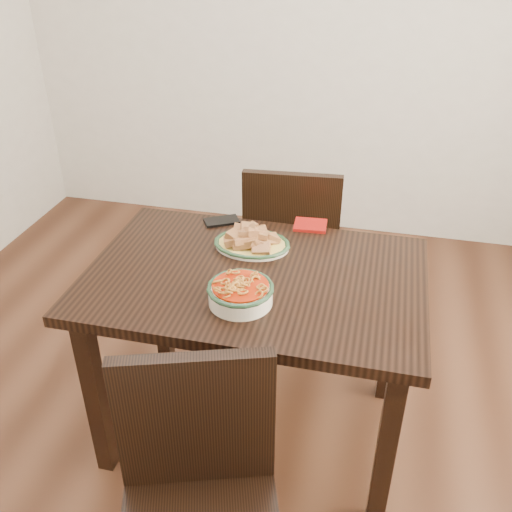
% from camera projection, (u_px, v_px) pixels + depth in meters
% --- Properties ---
extents(floor, '(3.50, 3.50, 0.00)m').
position_uv_depth(floor, '(230.00, 410.00, 2.42)').
color(floor, '#3D2013').
rests_on(floor, ground).
extents(wall_back, '(3.50, 0.10, 2.60)m').
position_uv_depth(wall_back, '(309.00, 17.00, 3.20)').
color(wall_back, silver).
rests_on(wall_back, ground).
extents(dining_table, '(1.16, 0.77, 0.75)m').
position_uv_depth(dining_table, '(255.00, 298.00, 2.01)').
color(dining_table, black).
rests_on(dining_table, ground).
extents(chair_far, '(0.45, 0.45, 0.89)m').
position_uv_depth(chair_far, '(292.00, 243.00, 2.64)').
color(chair_far, black).
rests_on(chair_far, ground).
extents(chair_near, '(0.53, 0.53, 0.89)m').
position_uv_depth(chair_near, '(199.00, 497.00, 1.50)').
color(chair_near, black).
rests_on(chair_near, ground).
extents(fish_plate, '(0.27, 0.22, 0.11)m').
position_uv_depth(fish_plate, '(252.00, 237.00, 2.09)').
color(fish_plate, beige).
rests_on(fish_plate, dining_table).
extents(noodle_bowl, '(0.21, 0.21, 0.08)m').
position_uv_depth(noodle_bowl, '(240.00, 291.00, 1.79)').
color(noodle_bowl, white).
rests_on(noodle_bowl, dining_table).
extents(smartphone, '(0.15, 0.13, 0.01)m').
position_uv_depth(smartphone, '(222.00, 221.00, 2.27)').
color(smartphone, black).
rests_on(smartphone, dining_table).
extents(napkin, '(0.13, 0.11, 0.01)m').
position_uv_depth(napkin, '(310.00, 225.00, 2.24)').
color(napkin, '#99100B').
rests_on(napkin, dining_table).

